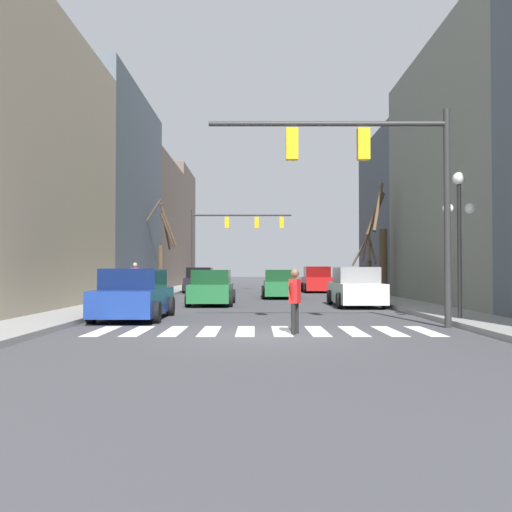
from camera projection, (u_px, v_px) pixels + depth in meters
ground_plane at (266, 336)px, 13.79m from camera, size 240.00×240.00×0.00m
sidewalk_left at (0, 333)px, 13.82m from camera, size 2.00×90.00×0.15m
building_row_left at (103, 204)px, 38.49m from camera, size 6.00×60.75×12.40m
crosswalk_stripes at (266, 331)px, 14.99m from camera, size 8.55×2.60×0.01m
traffic_signal_near at (379, 169)px, 15.93m from camera, size 6.45×0.28×5.84m
traffic_signal_far at (232, 230)px, 44.25m from camera, size 7.44×0.28×6.00m
street_lamp_right_corner at (462, 214)px, 17.20m from camera, size 0.95×0.36×4.21m
car_parked_left_far at (358, 288)px, 25.17m from camera, size 2.03×4.81×1.65m
car_parked_right_mid at (202, 281)px, 40.80m from camera, size 2.03×4.39×1.70m
car_parked_right_far at (214, 288)px, 26.26m from camera, size 1.97×4.67×1.54m
car_parked_right_near at (282, 285)px, 32.77m from camera, size 1.97×4.80×1.55m
car_driving_away_lane at (319, 280)px, 41.12m from camera, size 2.06×4.20×1.77m
car_parked_left_mid at (136, 295)px, 18.65m from camera, size 2.09×4.65×1.58m
pedestrian_near_right_corner at (297, 296)px, 14.34m from camera, size 0.31×0.66×1.56m
pedestrian_on_right_sidewalk at (137, 276)px, 31.51m from camera, size 0.69×0.49×1.78m
street_tree_left_far at (370, 264)px, 32.80m from camera, size 1.07×1.89×3.78m
street_tree_right_near at (164, 250)px, 38.61m from camera, size 2.86×2.64×5.99m
street_tree_left_mid at (383, 246)px, 31.37m from camera, size 1.15×2.72×6.01m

